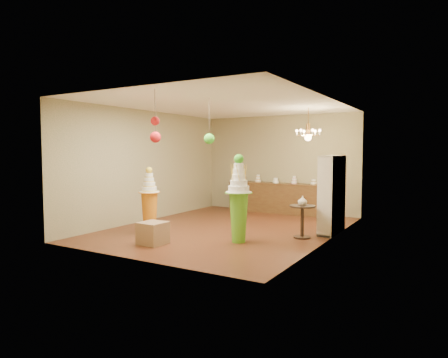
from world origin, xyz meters
The scene contains 17 objects.
floor centered at (0.00, 0.00, 0.00)m, with size 6.50×6.50×0.00m, color #522716.
ceiling centered at (0.00, 0.00, 3.00)m, with size 6.50×6.50×0.00m, color white.
wall_back centered at (0.00, 3.25, 1.50)m, with size 5.00×0.04×3.00m, color #99906C.
wall_front centered at (0.00, -3.25, 1.50)m, with size 5.00×0.04×3.00m, color #99906C.
wall_left centered at (-2.50, 0.00, 1.50)m, with size 0.04×6.50×3.00m, color #99906C.
wall_right centered at (2.50, 0.00, 1.50)m, with size 0.04×6.50×3.00m, color #99906C.
pedestal_green centered at (0.93, -1.14, 0.76)m, with size 0.65×0.65×1.84m.
pedestal_orange centered at (-1.24, -1.43, 0.62)m, with size 0.60×0.60×1.54m.
burlap_riser centered at (-0.50, -2.19, 0.23)m, with size 0.50×0.50×0.45m, color #947151.
sideboard centered at (0.00, 2.97, 0.48)m, with size 3.04×0.54×1.16m.
shelving_unit centered at (2.34, 0.80, 0.90)m, with size 0.33×1.20×1.80m.
round_table centered at (1.94, -0.08, 0.46)m, with size 0.63×0.63×0.72m.
vase centered at (1.94, -0.08, 0.82)m, with size 0.20×0.20×0.21m, color white.
pom_red_left centered at (-0.54, -2.03, 2.19)m, with size 0.23×0.23×0.93m.
pom_green_mid centered at (0.35, -1.37, 2.16)m, with size 0.22×0.22×0.95m.
pom_red_right centered at (0.17, -2.86, 2.44)m, with size 0.16×0.16×0.65m.
chandelier centered at (1.51, 1.49, 2.30)m, with size 0.77×0.77×0.85m.
Camera 1 is at (4.85, -8.38, 1.90)m, focal length 32.00 mm.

